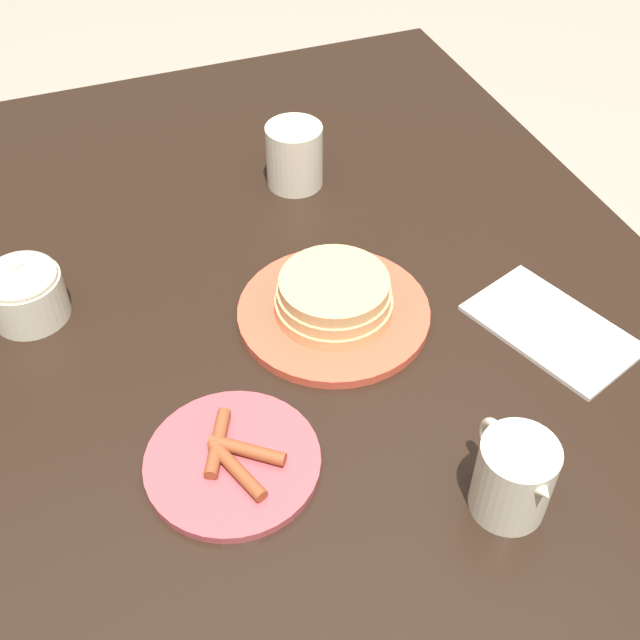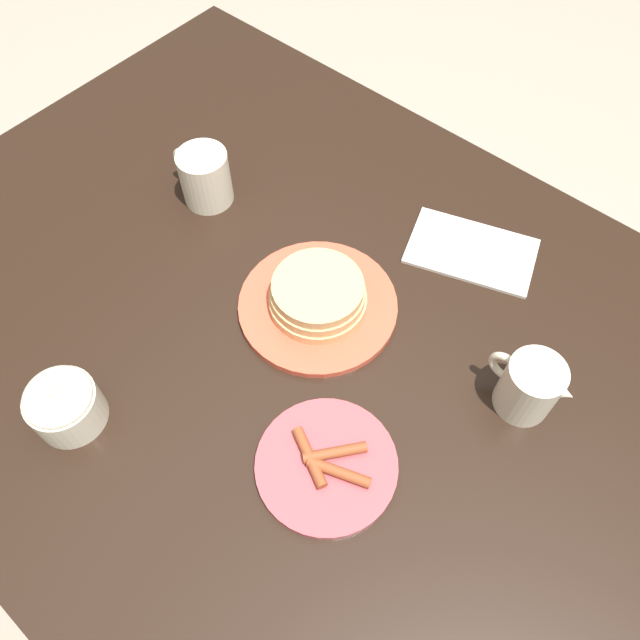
# 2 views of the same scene
# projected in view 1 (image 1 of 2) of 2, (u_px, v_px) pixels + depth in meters

# --- Properties ---
(ground_plane) EXTENTS (8.00, 8.00, 0.00)m
(ground_plane) POSITION_uv_depth(u_px,v_px,m) (310.00, 620.00, 1.46)
(ground_plane) COLOR gray
(dining_table) EXTENTS (1.39, 0.98, 0.74)m
(dining_table) POSITION_uv_depth(u_px,v_px,m) (305.00, 399.00, 1.02)
(dining_table) COLOR black
(dining_table) RESTS_ON ground_plane
(pancake_plate) EXTENTS (0.23, 0.23, 0.06)m
(pancake_plate) POSITION_uv_depth(u_px,v_px,m) (334.00, 303.00, 0.95)
(pancake_plate) COLOR #DB5138
(pancake_plate) RESTS_ON dining_table
(side_plate_bacon) EXTENTS (0.18, 0.18, 0.02)m
(side_plate_bacon) POSITION_uv_depth(u_px,v_px,m) (233.00, 461.00, 0.81)
(side_plate_bacon) COLOR #B2474C
(side_plate_bacon) RESTS_ON dining_table
(coffee_mug) EXTENTS (0.11, 0.08, 0.09)m
(coffee_mug) POSITION_uv_depth(u_px,v_px,m) (294.00, 154.00, 1.13)
(coffee_mug) COLOR beige
(coffee_mug) RESTS_ON dining_table
(creamer_pitcher) EXTENTS (0.11, 0.07, 0.10)m
(creamer_pitcher) POSITION_uv_depth(u_px,v_px,m) (514.00, 477.00, 0.75)
(creamer_pitcher) COLOR beige
(creamer_pitcher) RESTS_ON dining_table
(sugar_bowl) EXTENTS (0.09, 0.09, 0.09)m
(sugar_bowl) POSITION_uv_depth(u_px,v_px,m) (24.00, 290.00, 0.94)
(sugar_bowl) COLOR beige
(sugar_bowl) RESTS_ON dining_table
(napkin) EXTENTS (0.22, 0.17, 0.01)m
(napkin) POSITION_uv_depth(u_px,v_px,m) (552.00, 328.00, 0.95)
(napkin) COLOR silver
(napkin) RESTS_ON dining_table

